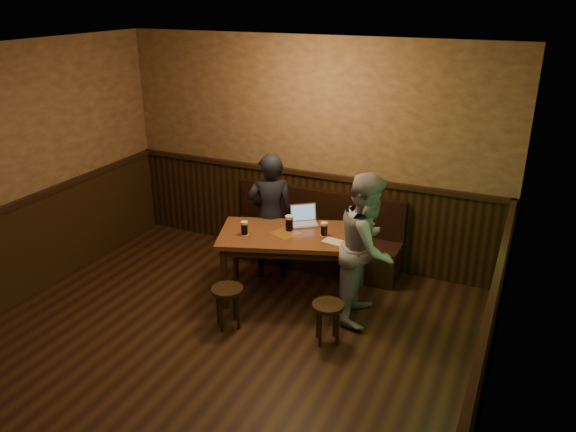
# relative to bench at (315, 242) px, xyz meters

# --- Properties ---
(room) EXTENTS (5.04, 6.04, 2.84)m
(room) POSITION_rel_bench_xyz_m (-0.20, -2.53, 0.89)
(room) COLOR black
(room) RESTS_ON ground
(bench) EXTENTS (2.20, 0.50, 0.95)m
(bench) POSITION_rel_bench_xyz_m (0.00, 0.00, 0.00)
(bench) COLOR black
(bench) RESTS_ON ground
(pub_table) EXTENTS (1.65, 1.27, 0.79)m
(pub_table) POSITION_rel_bench_xyz_m (0.00, -0.87, 0.37)
(pub_table) COLOR #522D17
(pub_table) RESTS_ON ground
(stool_left) EXTENTS (0.35, 0.35, 0.45)m
(stool_left) POSITION_rel_bench_xyz_m (-0.29, -1.70, 0.05)
(stool_left) COLOR black
(stool_left) RESTS_ON ground
(stool_right) EXTENTS (0.39, 0.39, 0.43)m
(stool_right) POSITION_rel_bench_xyz_m (0.75, -1.54, 0.03)
(stool_right) COLOR black
(stool_right) RESTS_ON ground
(pint_left) EXTENTS (0.10, 0.10, 0.16)m
(pint_left) POSITION_rel_bench_xyz_m (-0.40, -1.10, 0.55)
(pint_left) COLOR #AE1532
(pint_left) RESTS_ON pub_table
(pint_mid) EXTENTS (0.12, 0.12, 0.18)m
(pint_mid) POSITION_rel_bench_xyz_m (0.00, -0.80, 0.56)
(pint_mid) COLOR #AE1532
(pint_mid) RESTS_ON pub_table
(pint_right) EXTENTS (0.10, 0.10, 0.16)m
(pint_right) POSITION_rel_bench_xyz_m (0.40, -0.76, 0.55)
(pint_right) COLOR #AE1532
(pint_right) RESTS_ON pub_table
(laptop) EXTENTS (0.39, 0.37, 0.21)m
(laptop) POSITION_rel_bench_xyz_m (0.08, -0.54, 0.53)
(laptop) COLOR silver
(laptop) RESTS_ON pub_table
(menu) EXTENTS (0.24, 0.18, 0.00)m
(menu) POSITION_rel_bench_xyz_m (0.55, -0.86, 0.47)
(menu) COLOR silver
(menu) RESTS_ON pub_table
(person_suit) EXTENTS (0.68, 0.61, 1.55)m
(person_suit) POSITION_rel_bench_xyz_m (-0.38, -0.49, 0.47)
(person_suit) COLOR black
(person_suit) RESTS_ON ground
(person_grey) EXTENTS (0.66, 0.82, 1.61)m
(person_grey) POSITION_rel_bench_xyz_m (0.94, -0.91, 0.49)
(person_grey) COLOR #949499
(person_grey) RESTS_ON ground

